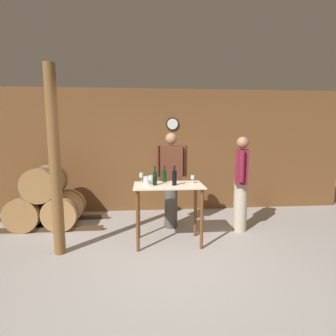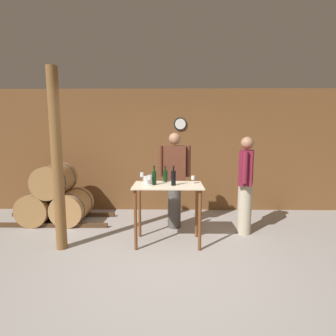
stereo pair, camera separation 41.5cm
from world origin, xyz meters
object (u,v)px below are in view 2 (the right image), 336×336
ice_bucket (147,180)px  wine_bottle_far_left (154,177)px  wine_glass_near_center (150,178)px  person_host (246,183)px  wine_glass_near_left (142,175)px  wine_bottle_center (173,178)px  person_visitor_with_scarf (174,178)px  wine_bottle_left (165,176)px  wooden_post (57,161)px  wine_glass_near_right (193,178)px

ice_bucket → wine_bottle_far_left: bearing=-34.7°
wine_glass_near_center → person_host: (1.61, 0.52, -0.19)m
wine_glass_near_left → person_host: bearing=7.4°
wine_glass_near_center → wine_bottle_center: bearing=6.5°
person_visitor_with_scarf → person_host: bearing=-12.8°
ice_bucket → person_host: (1.67, 0.35, -0.12)m
wine_glass_near_left → person_visitor_with_scarf: bearing=43.5°
wine_bottle_left → ice_bucket: wine_bottle_left is taller
wine_bottle_left → wine_glass_near_left: size_ratio=1.60×
wine_bottle_left → person_host: bearing=7.2°
wooden_post → wine_bottle_far_left: bearing=8.7°
ice_bucket → person_visitor_with_scarf: size_ratio=0.07×
wooden_post → wine_bottle_center: wooden_post is taller
wine_glass_near_right → ice_bucket: (-0.73, -0.02, -0.03)m
ice_bucket → wine_glass_near_center: bearing=-71.6°
wine_glass_near_left → wine_glass_near_right: 0.83m
wine_bottle_center → person_host: 1.35m
wine_bottle_left → wine_glass_near_left: wine_bottle_left is taller
wine_bottle_left → wine_glass_near_center: bearing=-123.7°
wine_bottle_left → wine_bottle_center: wine_bottle_center is taller
wine_glass_near_right → person_host: size_ratio=0.07×
wine_bottle_center → wine_glass_near_left: wine_bottle_center is taller
wine_bottle_left → wine_bottle_center: 0.33m
wine_bottle_left → wine_glass_near_left: bearing=-171.8°
person_host → person_visitor_with_scarf: 1.26m
wine_glass_near_left → ice_bucket: (0.09, -0.12, -0.06)m
wine_bottle_far_left → person_visitor_with_scarf: 0.79m
wooden_post → ice_bucket: (1.30, 0.30, -0.33)m
wine_glass_near_left → wine_glass_near_center: bearing=-62.9°
wine_glass_near_left → ice_bucket: bearing=-52.5°
wine_glass_near_right → wooden_post: bearing=-171.2°
wine_glass_near_right → person_visitor_with_scarf: size_ratio=0.07×
wooden_post → ice_bucket: bearing=12.9°
wine_bottle_center → wine_glass_near_left: 0.57m
wine_bottle_left → ice_bucket: 0.34m
wine_bottle_far_left → wooden_post: bearing=-171.3°
person_host → person_visitor_with_scarf: size_ratio=0.96×
wine_bottle_far_left → wine_glass_near_center: 0.11m
wine_bottle_far_left → wine_glass_near_left: 0.29m
wine_bottle_center → wine_glass_near_left: bearing=154.1°
person_host → wine_glass_near_left: bearing=-172.6°
wooden_post → wine_bottle_left: (1.58, 0.47, -0.29)m
wooden_post → wine_bottle_left: 1.68m
wine_glass_near_left → wine_glass_near_right: size_ratio=1.29×
wine_bottle_center → wooden_post: bearing=-174.4°
person_host → wine_bottle_far_left: bearing=-164.5°
wine_bottle_left → ice_bucket: size_ratio=2.12×
wine_glass_near_center → wine_bottle_far_left: bearing=54.7°
ice_bucket → person_host: size_ratio=0.07×
wine_bottle_center → wine_bottle_left: bearing=113.8°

